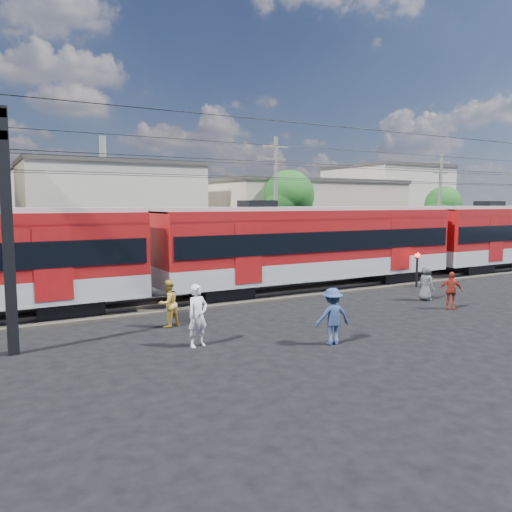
{
  "coord_description": "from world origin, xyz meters",
  "views": [
    {
      "loc": [
        -10.82,
        -12.15,
        4.35
      ],
      "look_at": [
        -1.1,
        5.0,
        2.25
      ],
      "focal_mm": 35.0,
      "sensor_mm": 36.0,
      "label": 1
    }
  ],
  "objects_px": {
    "pedestrian_a": "(198,316)",
    "commuter_train": "(316,242)",
    "pedestrian_c": "(332,316)",
    "car_silver": "(460,252)",
    "crossing_signal": "(417,263)"
  },
  "relations": [
    {
      "from": "pedestrian_a",
      "to": "commuter_train",
      "type": "bearing_deg",
      "value": 20.41
    },
    {
      "from": "pedestrian_c",
      "to": "car_silver",
      "type": "bearing_deg",
      "value": -139.98
    },
    {
      "from": "pedestrian_a",
      "to": "pedestrian_c",
      "type": "relative_size",
      "value": 1.09
    },
    {
      "from": "commuter_train",
      "to": "pedestrian_a",
      "type": "height_order",
      "value": "commuter_train"
    },
    {
      "from": "pedestrian_a",
      "to": "car_silver",
      "type": "height_order",
      "value": "pedestrian_a"
    },
    {
      "from": "pedestrian_a",
      "to": "pedestrian_c",
      "type": "bearing_deg",
      "value": -40.67
    },
    {
      "from": "commuter_train",
      "to": "crossing_signal",
      "type": "xyz_separation_m",
      "value": [
        4.96,
        -2.01,
        -1.13
      ]
    },
    {
      "from": "pedestrian_c",
      "to": "crossing_signal",
      "type": "height_order",
      "value": "crossing_signal"
    },
    {
      "from": "pedestrian_c",
      "to": "car_silver",
      "type": "xyz_separation_m",
      "value": [
        21.94,
        12.65,
        -0.15
      ]
    },
    {
      "from": "car_silver",
      "to": "crossing_signal",
      "type": "xyz_separation_m",
      "value": [
        -11.56,
        -6.47,
        0.55
      ]
    },
    {
      "from": "pedestrian_a",
      "to": "crossing_signal",
      "type": "relative_size",
      "value": 1.04
    },
    {
      "from": "commuter_train",
      "to": "car_silver",
      "type": "xyz_separation_m",
      "value": [
        16.53,
        4.46,
        -1.67
      ]
    },
    {
      "from": "pedestrian_a",
      "to": "car_silver",
      "type": "distance_m",
      "value": 27.85
    },
    {
      "from": "commuter_train",
      "to": "pedestrian_c",
      "type": "xyz_separation_m",
      "value": [
        -5.41,
        -8.19,
        -1.52
      ]
    },
    {
      "from": "car_silver",
      "to": "crossing_signal",
      "type": "height_order",
      "value": "crossing_signal"
    }
  ]
}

